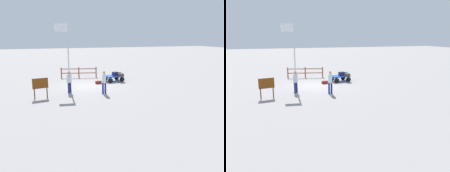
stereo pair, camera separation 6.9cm
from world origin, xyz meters
TOP-DOWN VIEW (x-y plane):
  - ground_plane at (0.00, 0.00)m, footprint 120.00×120.00m
  - luggage_cart at (-2.74, -1.24)m, footprint 1.94×1.50m
  - suitcase_tan at (-3.43, -1.73)m, footprint 0.51×0.43m
  - suitcase_navy at (-3.32, -0.70)m, footprint 0.56×0.45m
  - suitcase_dark at (-2.89, -1.18)m, footprint 0.58×0.36m
  - suitcase_olive at (-1.04, -0.57)m, footprint 0.55×0.35m
  - worker_lead at (-0.51, 3.20)m, footprint 0.43×0.43m
  - worker_trailing at (2.00, 2.10)m, footprint 0.51×0.51m
  - flagpole at (2.00, 1.10)m, footprint 1.04×0.15m
  - signboard at (4.18, 2.99)m, footprint 1.10×0.25m
  - wooden_fence at (0.14, -4.22)m, footprint 3.70×0.92m

SIDE VIEW (x-z plane):
  - ground_plane at x=0.00m, z-range 0.00..0.00m
  - suitcase_olive at x=-1.04m, z-range 0.00..0.28m
  - luggage_cart at x=-2.74m, z-range 0.14..0.72m
  - wooden_fence at x=0.14m, z-range 0.08..1.20m
  - suitcase_navy at x=-3.32m, z-range 0.58..0.82m
  - suitcase_tan at x=-3.43m, z-range 0.58..0.84m
  - suitcase_dark at x=-2.89m, z-range 0.58..0.95m
  - signboard at x=4.18m, z-range 0.25..1.72m
  - worker_lead at x=-0.51m, z-range 0.13..1.93m
  - worker_trailing at x=2.00m, z-range 0.16..1.91m
  - flagpole at x=2.00m, z-range 0.58..6.03m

